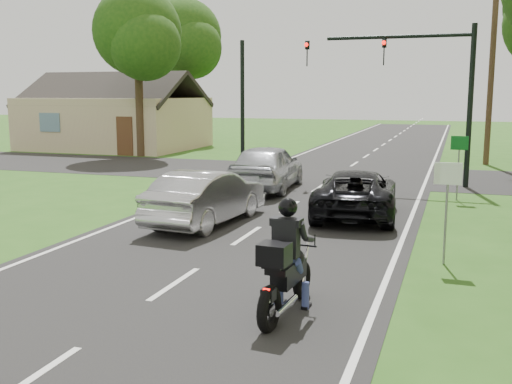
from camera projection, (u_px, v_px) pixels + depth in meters
ground at (175, 284)px, 11.12m from camera, size 140.00×140.00×0.00m
road at (306, 197)px, 20.46m from camera, size 8.00×100.00×0.01m
cross_road at (339, 174)px, 26.07m from camera, size 60.00×7.00×0.01m
motorcycle_rider at (285, 269)px, 9.46m from camera, size 0.64×2.23×1.92m
dark_suv at (356, 193)px, 17.16m from camera, size 2.68×5.00×1.33m
silver_sedan at (207, 197)px, 16.14m from camera, size 1.94×4.56×1.46m
silver_suv at (267, 167)px, 21.79m from camera, size 2.30×5.05×1.68m
traffic_signal at (419, 76)px, 22.46m from camera, size 6.38×0.44×6.00m
signal_pole_far at (242, 104)px, 29.09m from camera, size 0.20×0.20×6.00m
utility_pole_far at (492, 60)px, 28.88m from camera, size 1.60×0.28×10.00m
sign_white at (447, 188)px, 12.15m from camera, size 0.55×0.07×2.12m
sign_green at (459, 152)px, 19.56m from camera, size 0.55×0.07×2.12m
tree_left_near at (140, 36)px, 32.25m from camera, size 5.12×4.96×9.22m
tree_left_far at (186, 41)px, 42.09m from camera, size 5.76×5.58×10.14m
house at (116, 120)px, 38.32m from camera, size 10.20×8.00×4.84m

